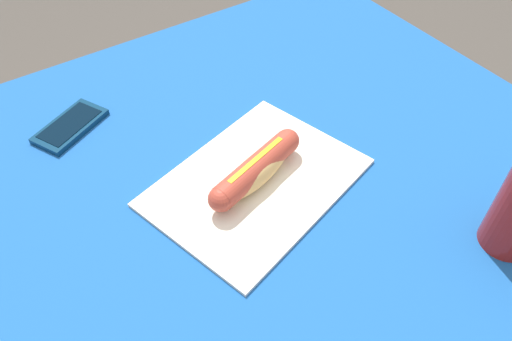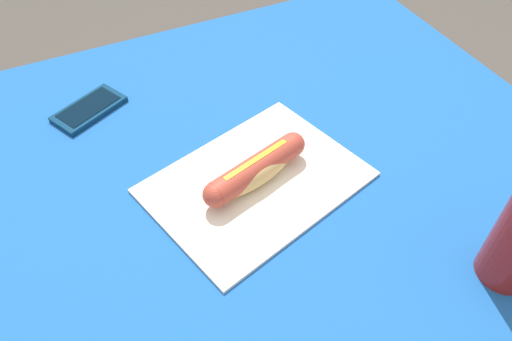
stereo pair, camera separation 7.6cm
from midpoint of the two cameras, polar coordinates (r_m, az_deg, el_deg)
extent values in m
cylinder|color=brown|center=(1.22, 25.53, -14.93)|extent=(0.07, 0.07, 0.75)
cylinder|color=brown|center=(1.30, -25.01, -9.48)|extent=(0.07, 0.07, 0.75)
cylinder|color=brown|center=(1.47, 4.56, 4.29)|extent=(0.07, 0.07, 0.75)
cube|color=brown|center=(0.83, -1.11, 0.01)|extent=(0.95, 0.86, 0.03)
cube|color=#19519E|center=(0.82, -1.13, 0.82)|extent=(1.01, 0.92, 0.00)
cube|color=silver|center=(0.78, -2.79, -1.50)|extent=(0.37, 0.31, 0.01)
ellipsoid|color=tan|center=(0.76, -2.86, -0.19)|extent=(0.16, 0.09, 0.05)
cylinder|color=#A83D2D|center=(0.76, -2.87, 0.10)|extent=(0.16, 0.08, 0.04)
sphere|color=#A83D2D|center=(0.80, 0.90, 3.28)|extent=(0.04, 0.04, 0.04)
sphere|color=#A83D2D|center=(0.72, -7.05, -3.42)|extent=(0.04, 0.04, 0.04)
cube|color=yellow|center=(0.75, -2.92, 1.03)|extent=(0.12, 0.04, 0.00)
cube|color=#0A2D4C|center=(0.95, -22.67, 4.59)|extent=(0.14, 0.12, 0.01)
cube|color=black|center=(0.94, -22.76, 4.84)|extent=(0.12, 0.09, 0.00)
camera|label=1|loc=(0.04, -92.87, -3.06)|focal=34.99mm
camera|label=2|loc=(0.04, 87.13, 3.06)|focal=34.99mm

